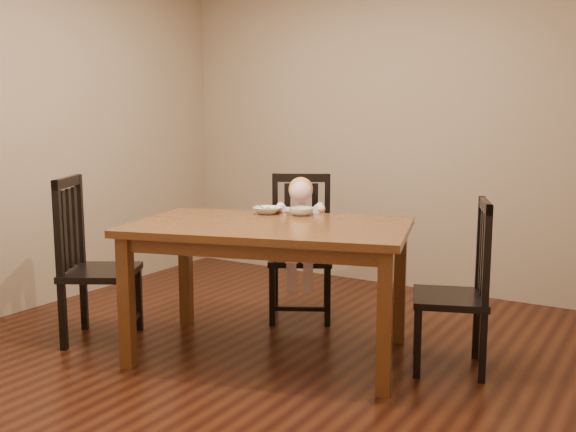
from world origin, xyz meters
The scene contains 9 objects.
room centered at (0.00, 0.00, 1.35)m, with size 4.01×4.01×2.71m.
dining_table centered at (0.13, -0.02, 0.74)m, with size 1.89×1.44×0.84m.
chair_child centered at (-0.11, 0.77, 0.51)m, with size 0.61×0.61×1.06m.
chair_left centered at (-1.02, -0.41, 0.53)m, with size 0.63×0.64×1.10m.
chair_right centered at (1.20, 0.36, 0.48)m, with size 0.54×0.55×1.01m.
toddler centered at (-0.08, 0.72, 0.65)m, with size 0.31×0.39×0.54m, color white, non-canonical shape.
bowl_peas centered at (-0.10, 0.30, 0.86)m, with size 0.19×0.19×0.05m, color silver.
bowl_veg centered at (0.14, 0.35, 0.86)m, with size 0.16×0.16×0.05m, color silver.
fork centered at (-0.13, 0.27, 0.88)m, with size 0.11×0.05×0.05m.
Camera 1 is at (2.25, -3.27, 1.47)m, focal length 40.00 mm.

